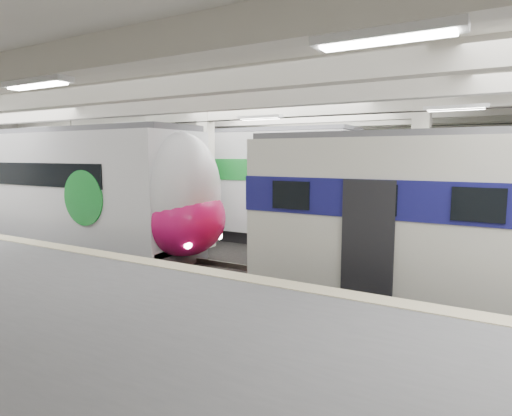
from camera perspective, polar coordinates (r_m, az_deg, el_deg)
The scene contains 3 objects.
station_hall at distance 11.52m, azimuth -8.62°, elevation 4.81°, with size 36.00×24.00×5.75m.
modern_emu at distance 17.89m, azimuth -23.06°, elevation 2.06°, with size 14.59×3.01×4.67m.
far_train at distance 20.57m, azimuth -7.87°, elevation 3.65°, with size 15.19×3.23×4.79m.
Camera 1 is at (7.15, -10.76, 3.69)m, focal length 30.00 mm.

